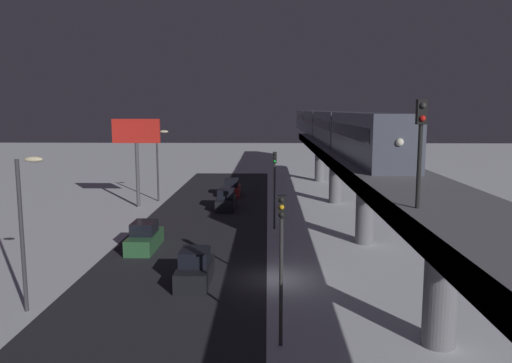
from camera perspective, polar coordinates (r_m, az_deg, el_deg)
name	(u,v)px	position (r m, az deg, el deg)	size (l,w,h in m)	color
ground_plane	(271,279)	(29.92, 1.77, -11.00)	(240.00, 240.00, 0.00)	white
avenue_asphalt	(173,278)	(30.42, -9.37, -10.77)	(11.00, 97.64, 0.01)	#28282D
elevated_railway	(393,189)	(29.47, 15.28, -0.80)	(5.00, 97.64, 6.19)	slate
subway_train	(324,124)	(64.92, 7.76, 6.46)	(2.94, 74.07, 3.40)	#4C5160
rail_signal	(421,135)	(19.28, 18.19, 5.07)	(0.36, 0.41, 4.00)	black
sedan_black	(226,201)	(50.08, -3.41, -2.22)	(1.80, 4.63, 1.97)	black
sedan_black_2	(195,269)	(29.23, -6.95, -9.87)	(1.80, 4.18, 1.97)	black
sedan_red	(232,189)	(57.60, -2.78, -0.85)	(1.80, 4.48, 1.97)	#A51E1E
sedan_green	(145,238)	(36.69, -12.54, -6.26)	(1.80, 4.62, 1.97)	#2D6038
traffic_light_near	(281,249)	(20.70, 2.89, -7.61)	(0.32, 0.44, 6.40)	#2D2D2D
traffic_light_mid	(275,179)	(41.13, 2.13, 0.31)	(0.32, 0.44, 6.40)	#2D2D2D
commercial_billboard	(136,140)	(51.79, -13.43, 4.64)	(4.80, 0.36, 8.90)	#4C4C51
street_lamp_near	(25,215)	(26.47, -24.74, -3.50)	(1.35, 0.44, 7.65)	#38383D
street_lamp_far	(159,157)	(54.74, -10.91, 2.78)	(1.35, 0.44, 7.65)	#38383D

